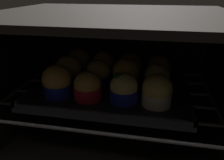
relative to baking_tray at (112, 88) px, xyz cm
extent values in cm
cube|color=black|center=(0.00, -0.77, -15.42)|extent=(59.00, 47.00, 1.50)
cube|color=black|center=(0.00, -0.77, 20.08)|extent=(59.00, 47.00, 1.50)
cube|color=black|center=(0.00, 21.98, 2.33)|extent=(59.00, 1.50, 34.00)
cube|color=black|center=(-28.75, -0.77, 2.33)|extent=(1.50, 47.00, 34.00)
cube|color=black|center=(28.75, -0.77, 2.33)|extent=(1.50, 47.00, 34.00)
cylinder|color=#4C494C|center=(0.00, -19.77, -1.07)|extent=(54.00, 0.80, 0.80)
cylinder|color=#4C494C|center=(0.00, -12.17, -1.07)|extent=(54.00, 0.80, 0.80)
cylinder|color=#4C494C|center=(0.00, -4.57, -1.07)|extent=(54.00, 0.80, 0.80)
cylinder|color=#4C494C|center=(0.00, 3.03, -1.07)|extent=(54.00, 0.80, 0.80)
cylinder|color=#4C494C|center=(0.00, 10.63, -1.07)|extent=(54.00, 0.80, 0.80)
cylinder|color=#4C494C|center=(0.00, 18.23, -1.07)|extent=(54.00, 0.80, 0.80)
cylinder|color=#4C494C|center=(-27.00, -0.77, -1.07)|extent=(0.80, 42.00, 0.80)
cylinder|color=#4C494C|center=(27.00, -0.77, -1.07)|extent=(0.80, 42.00, 0.80)
cube|color=black|center=(0.00, 0.00, -0.07)|extent=(41.11, 32.90, 1.20)
cube|color=black|center=(0.00, -16.05, 1.03)|extent=(41.11, 0.80, 1.00)
cube|color=black|center=(0.00, 16.05, 1.03)|extent=(41.11, 0.80, 1.00)
cube|color=black|center=(-20.16, 0.00, 1.03)|extent=(0.80, 32.90, 1.00)
cube|color=black|center=(20.16, 0.00, 1.03)|extent=(0.80, 32.90, 1.00)
cylinder|color=#1928B7|center=(-12.55, -8.00, 2.14)|extent=(6.90, 6.90, 3.23)
sphere|color=gold|center=(-12.55, -8.00, 5.01)|extent=(7.39, 7.39, 7.39)
cylinder|color=red|center=(-4.49, -8.33, 2.14)|extent=(6.90, 6.90, 3.23)
sphere|color=gold|center=(-4.49, -8.33, 4.34)|extent=(6.67, 6.67, 6.67)
sphere|color=#19511E|center=(-4.86, -7.44, 6.69)|extent=(2.04, 2.04, 2.04)
cylinder|color=#1928B7|center=(4.47, -7.96, 2.14)|extent=(6.90, 6.90, 3.23)
sphere|color=#E0CC7A|center=(4.47, -7.96, 4.48)|extent=(6.73, 6.73, 6.73)
sphere|color=#19511E|center=(3.20, -8.46, 6.82)|extent=(2.38, 2.38, 2.38)
cylinder|color=silver|center=(12.30, -8.24, 2.14)|extent=(6.90, 6.90, 3.23)
sphere|color=#DBBC60|center=(12.30, -8.24, 4.63)|extent=(7.08, 7.08, 7.08)
sphere|color=#1E6023|center=(12.99, -7.65, 6.60)|extent=(1.93, 1.93, 1.93)
cylinder|color=#1928B7|center=(-12.46, -0.15, 2.14)|extent=(6.90, 6.90, 3.23)
sphere|color=gold|center=(-12.46, -0.15, 5.05)|extent=(7.50, 7.50, 7.50)
cylinder|color=#1928B7|center=(-3.93, 0.25, 2.14)|extent=(6.90, 6.90, 3.23)
sphere|color=gold|center=(-3.93, 0.25, 4.50)|extent=(7.05, 7.05, 7.05)
sphere|color=#1E6023|center=(-4.55, 0.09, 7.26)|extent=(1.90, 1.90, 1.90)
cylinder|color=#7A238C|center=(3.87, 0.36, 2.14)|extent=(6.90, 6.90, 3.23)
sphere|color=gold|center=(3.87, 0.36, 5.08)|extent=(7.53, 7.53, 7.53)
sphere|color=#1E6023|center=(3.77, 0.27, 7.97)|extent=(1.80, 1.80, 1.80)
cylinder|color=#1928B7|center=(12.14, -0.16, 2.14)|extent=(6.90, 6.90, 3.23)
sphere|color=#E0CC7A|center=(12.14, -0.16, 4.56)|extent=(6.73, 6.73, 6.73)
sphere|color=#19511E|center=(12.31, -0.21, 6.78)|extent=(2.02, 2.02, 2.02)
cylinder|color=#1928B7|center=(-12.24, 8.05, 2.14)|extent=(6.90, 6.90, 3.23)
sphere|color=gold|center=(-12.24, 8.05, 4.88)|extent=(7.42, 7.42, 7.42)
sphere|color=#1E6023|center=(-13.05, 8.32, 7.71)|extent=(2.22, 2.22, 2.22)
cylinder|color=#1928B7|center=(-4.39, 8.28, 2.14)|extent=(6.90, 6.90, 3.23)
sphere|color=#DBBC60|center=(-4.39, 8.28, 4.71)|extent=(6.80, 6.80, 6.80)
sphere|color=#19511E|center=(-4.62, 8.77, 7.11)|extent=(1.94, 1.94, 1.94)
cylinder|color=#7A238C|center=(3.95, 8.34, 2.14)|extent=(6.90, 6.90, 3.23)
sphere|color=gold|center=(3.95, 8.34, 4.62)|extent=(7.12, 7.12, 7.12)
sphere|color=#19511E|center=(4.11, 7.84, 7.05)|extent=(2.35, 2.35, 2.35)
cylinder|color=silver|center=(12.50, 8.59, 2.14)|extent=(6.90, 6.90, 3.23)
sphere|color=gold|center=(12.50, 8.59, 4.31)|extent=(6.80, 6.80, 6.80)
sphere|color=#28702D|center=(11.05, 8.38, 6.42)|extent=(2.11, 2.11, 2.11)
camera|label=1|loc=(11.14, -56.47, 26.45)|focal=36.01mm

